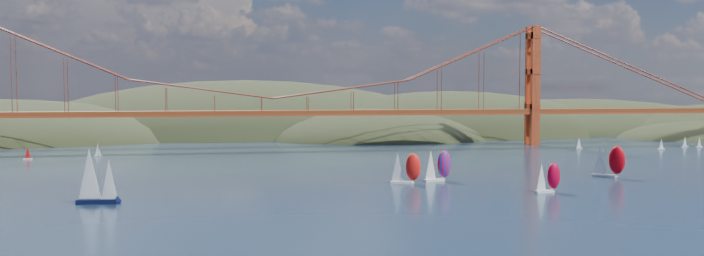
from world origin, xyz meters
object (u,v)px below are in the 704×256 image
sloop_navy (95,177)px  racer_0 (405,167)px  racer_2 (608,160)px  racer_rwb (437,165)px  racer_1 (547,177)px

sloop_navy → racer_0: size_ratio=1.48×
sloop_navy → racer_2: bearing=15.5°
racer_0 → racer_rwb: racer_rwb is taller
racer_0 → racer_rwb: size_ratio=0.97×
racer_0 → racer_1: 38.50m
racer_1 → sloop_navy: bearing=165.2°
racer_0 → racer_2: bearing=15.8°
racer_1 → racer_rwb: bearing=116.9°
sloop_navy → racer_rwb: sloop_navy is taller
sloop_navy → racer_0: 80.71m
racer_2 → racer_1: bearing=-104.7°
racer_0 → racer_2: (63.10, 3.11, 0.50)m
racer_1 → racer_rwb: size_ratio=0.86×
sloop_navy → racer_rwb: bearing=20.8°
sloop_navy → racer_2: size_ratio=1.33×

